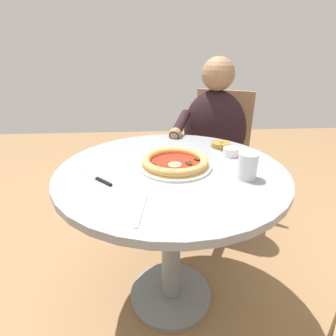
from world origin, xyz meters
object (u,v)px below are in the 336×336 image
object	(u,v)px
water_glass	(247,167)
steak_knife	(99,179)
dining_table	(171,197)
olive_pan	(221,144)
pizza_on_plate	(175,162)
cafe_chair_diner	(218,145)
fork_utensil	(141,210)
diner_person	(212,158)
ramekin_capers	(231,152)

from	to	relation	value
water_glass	steak_knife	world-z (taller)	water_glass
dining_table	olive_pan	distance (m)	0.38
pizza_on_plate	cafe_chair_diner	world-z (taller)	cafe_chair_diner
cafe_chair_diner	dining_table	bearing A→B (deg)	-117.36
dining_table	olive_pan	xyz separation A→B (m)	(0.26, 0.23, 0.15)
steak_knife	fork_utensil	xyz separation A→B (m)	(0.16, -0.22, -0.00)
olive_pan	fork_utensil	world-z (taller)	olive_pan
water_glass	fork_utensil	world-z (taller)	water_glass
dining_table	pizza_on_plate	xyz separation A→B (m)	(0.02, 0.01, 0.16)
diner_person	fork_utensil	bearing A→B (deg)	-114.99
water_glass	olive_pan	distance (m)	0.35
olive_pan	fork_utensil	size ratio (longest dim) A/B	0.67
olive_pan	cafe_chair_diner	bearing A→B (deg)	76.27
pizza_on_plate	diner_person	world-z (taller)	diner_person
diner_person	cafe_chair_diner	bearing A→B (deg)	61.96
dining_table	fork_utensil	bearing A→B (deg)	-110.37
ramekin_capers	diner_person	world-z (taller)	diner_person
fork_utensil	diner_person	distance (m)	1.04
dining_table	pizza_on_plate	bearing A→B (deg)	22.41
diner_person	water_glass	bearing A→B (deg)	-93.43
olive_pan	fork_utensil	xyz separation A→B (m)	(-0.38, -0.55, -0.01)
dining_table	diner_person	size ratio (longest dim) A/B	0.83
steak_knife	diner_person	world-z (taller)	diner_person
ramekin_capers	olive_pan	distance (m)	0.12
cafe_chair_diner	ramekin_capers	bearing A→B (deg)	-99.82
dining_table	pizza_on_plate	distance (m)	0.16
olive_pan	pizza_on_plate	bearing A→B (deg)	-137.20
pizza_on_plate	olive_pan	xyz separation A→B (m)	(0.25, 0.23, -0.01)
water_glass	cafe_chair_diner	size ratio (longest dim) A/B	0.11
dining_table	steak_knife	size ratio (longest dim) A/B	5.92
dining_table	steak_knife	distance (m)	0.33
fork_utensil	diner_person	world-z (taller)	diner_person
water_glass	steak_knife	size ratio (longest dim) A/B	0.63
pizza_on_plate	diner_person	size ratio (longest dim) A/B	0.26
dining_table	water_glass	world-z (taller)	water_glass
pizza_on_plate	water_glass	distance (m)	0.28
pizza_on_plate	olive_pan	distance (m)	0.33
dining_table	cafe_chair_diner	bearing A→B (deg)	62.64
water_glass	ramekin_capers	xyz separation A→B (m)	(0.01, 0.23, -0.02)
pizza_on_plate	olive_pan	world-z (taller)	olive_pan
dining_table	olive_pan	world-z (taller)	olive_pan
fork_utensil	diner_person	xyz separation A→B (m)	(0.43, 0.92, -0.21)
pizza_on_plate	ramekin_capers	bearing A→B (deg)	22.22
diner_person	cafe_chair_diner	xyz separation A→B (m)	(0.07, 0.13, 0.04)
steak_knife	ramekin_capers	xyz separation A→B (m)	(0.55, 0.21, 0.02)
water_glass	diner_person	distance (m)	0.77
water_glass	cafe_chair_diner	distance (m)	0.90
diner_person	ramekin_capers	bearing A→B (deg)	-94.38
water_glass	pizza_on_plate	bearing A→B (deg)	154.65
dining_table	ramekin_capers	distance (m)	0.34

